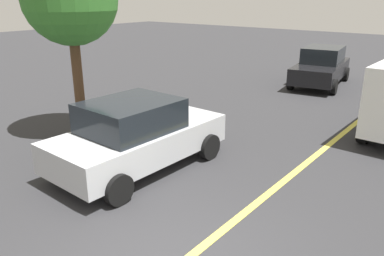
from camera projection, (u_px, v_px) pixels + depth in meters
name	position (u px, v px, depth m)	size (l,w,h in m)	color
lane_marking_centre	(270.00, 192.00, 7.93)	(28.00, 0.16, 0.01)	#E0D14C
car_silver_behind_van	(137.00, 135.00, 8.81)	(4.27, 2.19, 1.66)	#B7BABF
car_black_approaching	(321.00, 66.00, 17.17)	(4.72, 2.55, 1.68)	black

